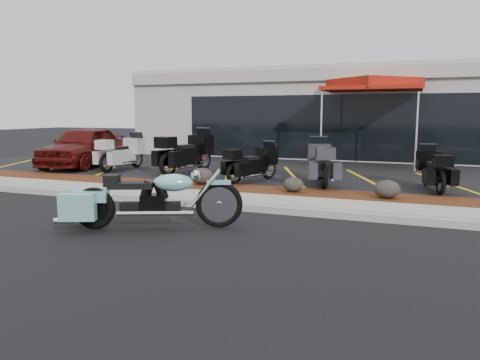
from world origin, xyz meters
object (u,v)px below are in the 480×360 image
at_px(parked_car, 84,146).
at_px(popup_canopy, 374,86).
at_px(touring_white, 136,150).
at_px(hero_cruiser, 219,198).
at_px(traffic_cone, 313,161).

distance_m(parked_car, popup_canopy, 10.87).
bearing_deg(touring_white, hero_cruiser, -133.30).
height_order(hero_cruiser, traffic_cone, hero_cruiser).
bearing_deg(touring_white, popup_canopy, -57.56).
relative_size(hero_cruiser, traffic_cone, 7.51).
bearing_deg(hero_cruiser, popup_canopy, 58.53).
distance_m(touring_white, traffic_cone, 6.34).
xyz_separation_m(hero_cruiser, popup_canopy, (1.58, 10.65, 2.49)).
bearing_deg(hero_cruiser, parked_car, 119.90).
distance_m(touring_white, popup_canopy, 9.01).
height_order(touring_white, popup_canopy, popup_canopy).
relative_size(touring_white, popup_canopy, 0.50).
bearing_deg(traffic_cone, popup_canopy, 39.90).
xyz_separation_m(hero_cruiser, touring_white, (-6.05, 6.43, 0.22)).
bearing_deg(hero_cruiser, touring_white, 110.22).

